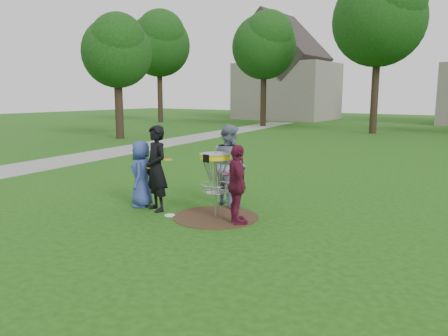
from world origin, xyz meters
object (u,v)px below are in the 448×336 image
Objects in this scene: player_blue at (142,174)px; disc_golf_basket at (216,169)px; player_grey at (229,165)px; player_maroon at (237,185)px; player_black at (156,168)px.

disc_golf_basket is at bearing 62.86° from player_blue.
player_grey is 1.10m from disc_golf_basket.
player_grey reaches higher than disc_golf_basket.
player_maroon is 0.67m from disc_golf_basket.
player_blue is 0.80× the size of player_black.
disc_golf_basket is at bearing 132.90° from player_grey.
player_blue is 1.09× the size of disc_golf_basket.
player_black is 1.00× the size of player_grey.
player_grey reaches higher than player_blue.
player_maroon reaches higher than player_blue.
player_black is (0.52, -0.07, 0.19)m from player_blue.
player_grey is at bearing -8.34° from player_maroon.
player_maroon is (2.52, 0.11, 0.04)m from player_blue.
player_blue is 0.80× the size of player_grey.
disc_golf_basket is at bearing 33.48° from player_black.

